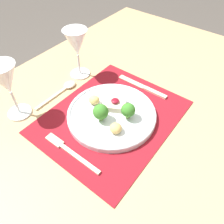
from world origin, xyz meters
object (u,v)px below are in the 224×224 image
object	(u,v)px
dinner_plate	(112,113)
spoon	(65,88)
knife	(145,88)
wine_glass_near	(76,45)
fork	(68,150)
wine_glass_far	(6,81)

from	to	relation	value
dinner_plate	spoon	size ratio (longest dim) A/B	1.55
knife	wine_glass_near	world-z (taller)	wine_glass_near
fork	dinner_plate	bearing A→B (deg)	-3.32
knife	fork	bearing A→B (deg)	175.87
wine_glass_near	wine_glass_far	world-z (taller)	wine_glass_far
fork	wine_glass_far	distance (m)	0.27
spoon	wine_glass_near	distance (m)	0.16
dinner_plate	knife	distance (m)	0.19
fork	wine_glass_far	xyz separation A→B (m)	(0.01, 0.24, 0.13)
fork	wine_glass_far	world-z (taller)	wine_glass_far
fork	spoon	xyz separation A→B (m)	(0.19, 0.21, -0.00)
spoon	wine_glass_far	xyz separation A→B (m)	(-0.18, 0.03, 0.13)
fork	knife	bearing A→B (deg)	-2.54
spoon	knife	bearing A→B (deg)	-48.12
dinner_plate	wine_glass_far	distance (m)	0.33
dinner_plate	wine_glass_far	bearing A→B (deg)	124.31
spoon	wine_glass_far	distance (m)	0.22
fork	knife	xyz separation A→B (m)	(0.37, -0.03, 0.00)
wine_glass_near	dinner_plate	bearing A→B (deg)	-113.45
wine_glass_near	spoon	bearing A→B (deg)	-169.34
knife	wine_glass_near	distance (m)	0.30
dinner_plate	knife	xyz separation A→B (m)	(0.19, -0.01, -0.01)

